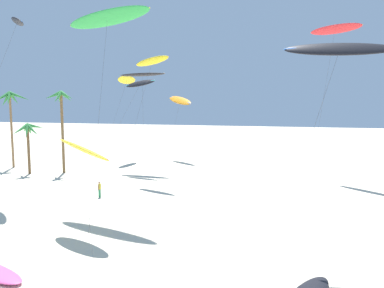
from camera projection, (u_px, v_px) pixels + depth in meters
name	position (u px, v px, depth m)	size (l,w,h in m)	color
palm_tree_0	(10.00, 103.00, 52.12)	(5.27, 5.03, 11.16)	olive
palm_tree_1	(28.00, 132.00, 47.66)	(3.77, 4.07, 6.79)	brown
palm_tree_2	(61.00, 107.00, 48.06)	(3.93, 3.86, 11.07)	brown
flying_kite_0	(152.00, 61.00, 42.79)	(5.04, 10.70, 15.19)	yellow
flying_kite_1	(107.00, 18.00, 31.54)	(9.09, 9.21, 17.72)	green
flying_kite_2	(142.00, 75.00, 50.58)	(6.96, 3.24, 13.75)	black
flying_kite_3	(17.00, 22.00, 35.12)	(4.08, 9.72, 18.20)	black
flying_kite_4	(140.00, 83.00, 48.94)	(4.79, 10.58, 12.90)	black
flying_kite_5	(83.00, 149.00, 25.45)	(6.40, 6.61, 7.05)	yellow
flying_kite_6	(180.00, 100.00, 60.04)	(5.89, 6.53, 11.10)	orange
flying_kite_7	(339.00, 49.00, 21.72)	(7.02, 4.73, 13.15)	black
flying_kite_10	(335.00, 29.00, 44.20)	(6.13, 8.25, 19.07)	red
flying_kite_11	(127.00, 80.00, 59.08)	(1.71, 11.13, 14.03)	yellow
person_foreground_walker	(100.00, 189.00, 35.99)	(0.21, 0.51, 1.61)	#338E56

